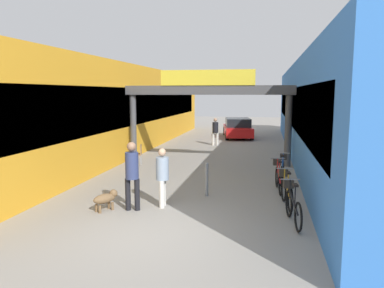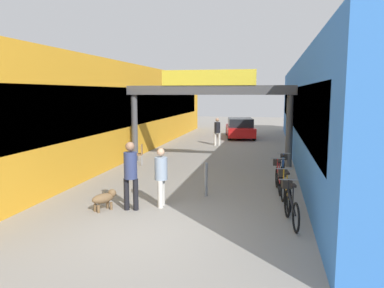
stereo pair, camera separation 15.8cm
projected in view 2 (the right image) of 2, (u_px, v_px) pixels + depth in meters
The scene contains 15 objects.
ground_plane at pixel (146, 232), 8.18m from camera, with size 80.00×80.00×0.00m, color gray.
storefront_left at pixel (121, 109), 19.59m from camera, with size 3.00×26.00×4.35m.
storefront_right at pixel (326, 111), 17.49m from camera, with size 3.00×26.00×4.35m.
arcade_sign_gateway at pixel (209, 98), 15.77m from camera, with size 7.40×0.47×3.97m.
pedestrian_with_dog at pixel (131, 171), 9.61m from camera, with size 0.40×0.39×1.79m.
pedestrian_companion at pixel (161, 174), 9.93m from camera, with size 0.37×0.39×1.58m.
pedestrian_carrying_crate at pixel (217, 130), 21.58m from camera, with size 0.40×0.39×1.58m.
dog_on_leash at pixel (105, 198), 9.69m from camera, with size 0.59×0.72×0.52m.
bicycle_black_nearest at pixel (291, 205), 8.74m from camera, with size 0.46×1.68×0.98m.
bicycle_orange_second at pixel (285, 190), 10.04m from camera, with size 0.46×1.68×0.98m.
bicycle_red_third at pixel (278, 177), 11.64m from camera, with size 0.46×1.69×0.98m.
bicycle_blue_farthest at pixel (283, 170), 12.69m from camera, with size 0.46×1.69×0.98m.
bollard_post_metal at pixel (206, 179), 11.00m from camera, with size 0.10×0.10×1.01m.
cafe_chair_wood_nearer at pixel (139, 153), 15.66m from camera, with size 0.49×0.49×0.89m.
parked_car_red at pixel (240, 128), 25.30m from camera, with size 2.37×4.23×1.33m.
Camera 2 is at (2.63, -7.45, 3.03)m, focal length 35.00 mm.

